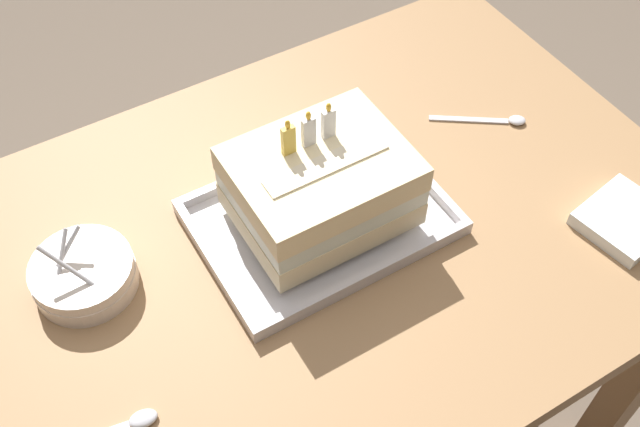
% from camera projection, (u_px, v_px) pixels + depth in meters
% --- Properties ---
extents(dining_table, '(1.09, 0.75, 0.78)m').
position_uv_depth(dining_table, '(319.00, 279.00, 1.16)').
color(dining_table, '#9E754C').
rests_on(dining_table, ground_plane).
extents(foil_tray, '(0.35, 0.25, 0.02)m').
position_uv_depth(foil_tray, '(321.00, 219.00, 1.07)').
color(foil_tray, silver).
rests_on(foil_tray, dining_table).
extents(birthday_cake, '(0.23, 0.18, 0.17)m').
position_uv_depth(birthday_cake, '(321.00, 186.00, 1.02)').
color(birthday_cake, beige).
rests_on(birthday_cake, foil_tray).
extents(bowl_stack, '(0.14, 0.14, 0.10)m').
position_uv_depth(bowl_stack, '(84.00, 275.00, 0.99)').
color(bowl_stack, silver).
rests_on(bowl_stack, dining_table).
extents(serving_spoon_near_tray, '(0.14, 0.10, 0.01)m').
position_uv_depth(serving_spoon_near_tray, '(499.00, 120.00, 1.20)').
color(serving_spoon_near_tray, silver).
rests_on(serving_spoon_near_tray, dining_table).
extents(serving_spoon_by_bowls, '(0.14, 0.04, 0.01)m').
position_uv_depth(serving_spoon_by_bowls, '(129.00, 424.00, 0.88)').
color(serving_spoon_by_bowls, silver).
rests_on(serving_spoon_by_bowls, dining_table).
extents(napkin_pile, '(0.13, 0.13, 0.02)m').
position_uv_depth(napkin_pile, '(624.00, 220.00, 1.07)').
color(napkin_pile, white).
rests_on(napkin_pile, dining_table).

